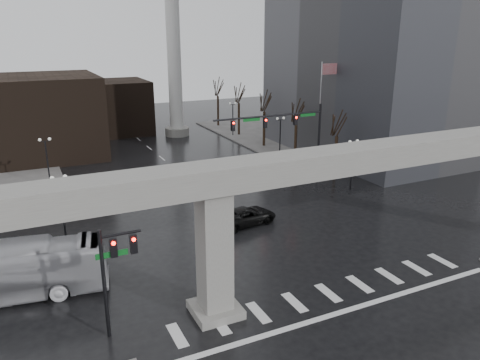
# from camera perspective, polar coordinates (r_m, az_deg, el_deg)

# --- Properties ---
(ground) EXTENTS (160.00, 160.00, 0.00)m
(ground) POSITION_cam_1_polar(r_m,az_deg,el_deg) (30.38, 9.57, -12.53)
(ground) COLOR black
(ground) RESTS_ON ground
(sidewalk_ne) EXTENTS (28.00, 36.00, 0.15)m
(sidewalk_ne) POSITION_cam_1_polar(r_m,az_deg,el_deg) (72.32, 10.23, 5.38)
(sidewalk_ne) COLOR slate
(sidewalk_ne) RESTS_ON ground
(elevated_guideway) EXTENTS (48.00, 2.60, 8.70)m
(elevated_guideway) POSITION_cam_1_polar(r_m,az_deg,el_deg) (28.33, 12.38, 0.26)
(elevated_guideway) COLOR gray
(elevated_guideway) RESTS_ON ground
(building_far_left) EXTENTS (16.00, 14.00, 10.00)m
(building_far_left) POSITION_cam_1_polar(r_m,az_deg,el_deg) (64.01, -24.03, 7.04)
(building_far_left) COLOR black
(building_far_left) RESTS_ON ground
(building_far_mid) EXTENTS (10.00, 10.00, 8.00)m
(building_far_mid) POSITION_cam_1_polar(r_m,az_deg,el_deg) (75.27, -15.09, 8.57)
(building_far_mid) COLOR black
(building_far_mid) RESTS_ON ground
(smokestack) EXTENTS (3.60, 3.60, 30.00)m
(smokestack) POSITION_cam_1_polar(r_m,az_deg,el_deg) (70.59, -8.11, 16.06)
(smokestack) COLOR silver
(smokestack) RESTS_ON ground
(signal_mast_arm) EXTENTS (12.12, 0.43, 8.00)m
(signal_mast_arm) POSITION_cam_1_polar(r_m,az_deg,el_deg) (47.87, 5.92, 6.36)
(signal_mast_arm) COLOR black
(signal_mast_arm) RESTS_ON ground
(signal_left_pole) EXTENTS (2.30, 0.30, 6.00)m
(signal_left_pole) POSITION_cam_1_polar(r_m,az_deg,el_deg) (24.59, -15.14, -9.81)
(signal_left_pole) COLOR black
(signal_left_pole) RESTS_ON ground
(flagpole_assembly) EXTENTS (2.06, 0.12, 12.00)m
(flagpole_assembly) POSITION_cam_1_polar(r_m,az_deg,el_deg) (53.66, 10.00, 9.25)
(flagpole_assembly) COLOR silver
(flagpole_assembly) RESTS_ON ground
(lamp_right_0) EXTENTS (1.22, 0.32, 5.11)m
(lamp_right_0) POSITION_cam_1_polar(r_m,az_deg,el_deg) (47.15, 13.56, 2.84)
(lamp_right_0) COLOR black
(lamp_right_0) RESTS_ON ground
(lamp_right_1) EXTENTS (1.22, 0.32, 5.11)m
(lamp_right_1) POSITION_cam_1_polar(r_m,az_deg,el_deg) (58.34, 4.93, 6.07)
(lamp_right_1) COLOR black
(lamp_right_1) RESTS_ON ground
(lamp_right_2) EXTENTS (1.22, 0.32, 5.11)m
(lamp_right_2) POSITION_cam_1_polar(r_m,az_deg,el_deg) (70.54, -0.88, 8.16)
(lamp_right_2) COLOR black
(lamp_right_2) RESTS_ON ground
(lamp_left_0) EXTENTS (1.22, 0.32, 5.11)m
(lamp_left_0) POSITION_cam_1_polar(r_m,az_deg,el_deg) (37.13, -21.00, -1.89)
(lamp_left_0) COLOR black
(lamp_left_0) RESTS_ON ground
(lamp_left_1) EXTENTS (1.22, 0.32, 5.11)m
(lamp_left_1) POSITION_cam_1_polar(r_m,az_deg,el_deg) (50.59, -22.53, 2.97)
(lamp_left_1) COLOR black
(lamp_left_1) RESTS_ON ground
(lamp_left_2) EXTENTS (1.22, 0.32, 5.11)m
(lamp_left_2) POSITION_cam_1_polar(r_m,az_deg,el_deg) (64.28, -23.41, 5.77)
(lamp_left_2) COLOR black
(lamp_left_2) RESTS_ON ground
(tree_right_0) EXTENTS (1.09, 1.58, 7.50)m
(tree_right_0) POSITION_cam_1_polar(r_m,az_deg,el_deg) (50.98, 11.60, 3.28)
(tree_right_0) COLOR black
(tree_right_0) RESTS_ON ground
(tree_right_1) EXTENTS (1.09, 1.61, 7.67)m
(tree_right_1) POSITION_cam_1_polar(r_m,az_deg,el_deg) (57.35, 6.81, 5.17)
(tree_right_1) COLOR black
(tree_right_1) RESTS_ON ground
(tree_right_2) EXTENTS (1.10, 1.63, 7.85)m
(tree_right_2) POSITION_cam_1_polar(r_m,az_deg,el_deg) (64.08, 2.98, 6.66)
(tree_right_2) COLOR black
(tree_right_2) RESTS_ON ground
(tree_right_3) EXTENTS (1.11, 1.66, 8.02)m
(tree_right_3) POSITION_cam_1_polar(r_m,az_deg,el_deg) (71.07, -0.12, 7.83)
(tree_right_3) COLOR black
(tree_right_3) RESTS_ON ground
(tree_right_4) EXTENTS (1.12, 1.69, 8.19)m
(tree_right_4) POSITION_cam_1_polar(r_m,az_deg,el_deg) (78.26, -2.68, 8.77)
(tree_right_4) COLOR black
(tree_right_4) RESTS_ON ground
(pickup_truck) EXTENTS (5.48, 3.10, 1.44)m
(pickup_truck) POSITION_cam_1_polar(r_m,az_deg,el_deg) (38.40, 0.73, -4.40)
(pickup_truck) COLOR black
(pickup_truck) RESTS_ON ground
(city_bus) EXTENTS (12.31, 4.87, 3.34)m
(city_bus) POSITION_cam_1_polar(r_m,az_deg,el_deg) (31.21, -27.11, -10.04)
(city_bus) COLOR silver
(city_bus) RESTS_ON ground
(far_car) EXTENTS (1.83, 4.38, 1.48)m
(far_car) POSITION_cam_1_polar(r_m,az_deg,el_deg) (47.90, -13.90, -0.37)
(far_car) COLOR black
(far_car) RESTS_ON ground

